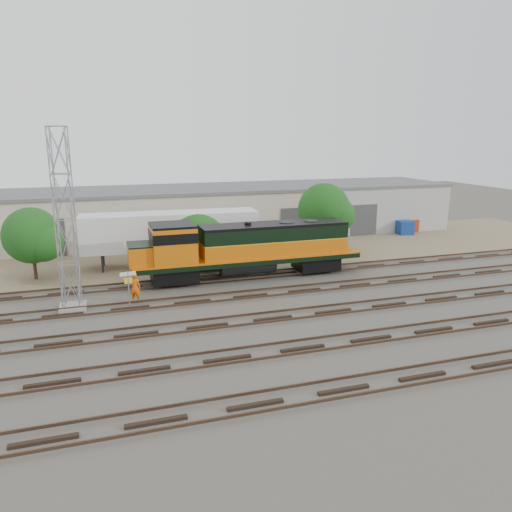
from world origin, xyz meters
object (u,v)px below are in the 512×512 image
object	(u,v)px
locomotive	(244,247)
semi_trailer	(175,232)
signal_tower	(65,224)
worker	(135,288)

from	to	relation	value
locomotive	semi_trailer	distance (m)	7.23
locomotive	signal_tower	distance (m)	13.11
locomotive	signal_tower	world-z (taller)	signal_tower
signal_tower	worker	size ratio (longest dim) A/B	5.61
signal_tower	worker	xyz separation A→B (m)	(3.91, -0.02, -4.47)
locomotive	worker	size ratio (longest dim) A/B	8.82
signal_tower	semi_trailer	bearing A→B (deg)	48.09
locomotive	semi_trailer	bearing A→B (deg)	126.90
signal_tower	semi_trailer	size ratio (longest dim) A/B	0.77
locomotive	worker	distance (m)	9.13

